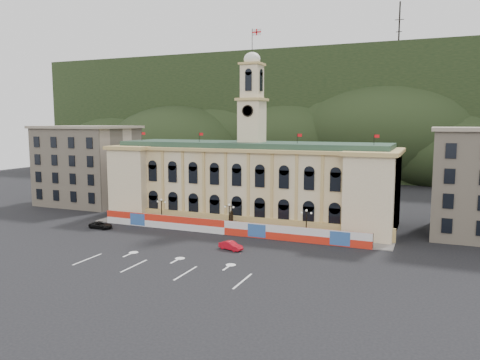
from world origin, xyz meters
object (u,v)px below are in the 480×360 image
at_px(statue, 232,224).
at_px(black_suv, 101,225).
at_px(lamp_center, 229,215).
at_px(red_sedan, 231,246).

distance_m(statue, black_suv, 24.20).
distance_m(statue, lamp_center, 2.14).
bearing_deg(statue, red_sedan, -66.87).
bearing_deg(lamp_center, red_sedan, -64.93).
height_order(statue, black_suv, statue).
height_order(lamp_center, black_suv, lamp_center).
bearing_deg(black_suv, statue, -69.90).
relative_size(statue, black_suv, 0.82).
bearing_deg(red_sedan, black_suv, 98.39).
bearing_deg(red_sedan, lamp_center, 41.62).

